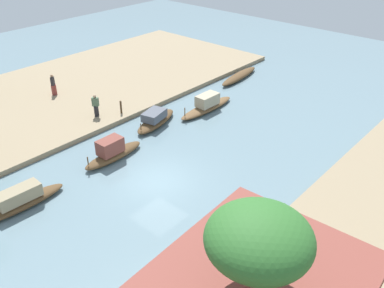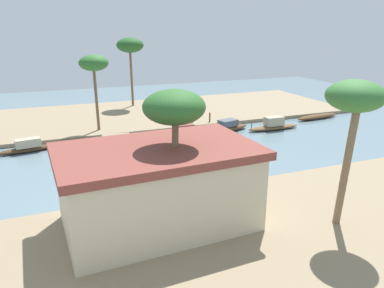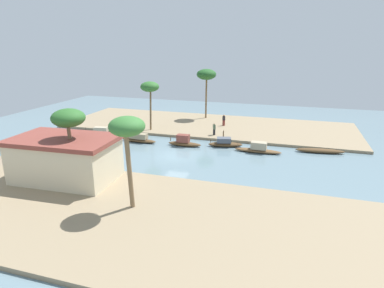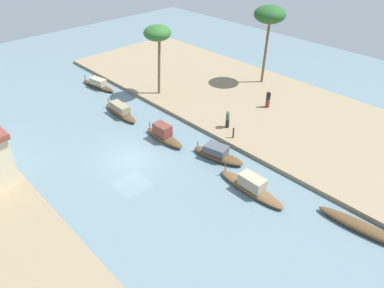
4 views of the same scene
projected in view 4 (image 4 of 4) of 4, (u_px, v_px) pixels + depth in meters
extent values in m
plane|color=slate|center=(130.00, 159.00, 27.04)|extent=(70.26, 70.26, 0.00)
cube|color=#937F60|center=(247.00, 99.00, 35.02)|extent=(42.27, 14.50, 0.33)
ellipsoid|color=brown|center=(218.00, 156.00, 26.91)|extent=(4.30, 2.17, 0.52)
cube|color=#4C515B|center=(216.00, 149.00, 26.69)|extent=(1.89, 1.46, 0.56)
cylinder|color=brown|center=(198.00, 144.00, 27.49)|extent=(0.07, 0.07, 0.44)
ellipsoid|color=brown|center=(121.00, 113.00, 32.60)|extent=(4.73, 1.24, 0.46)
cube|color=gray|center=(120.00, 107.00, 32.28)|extent=(2.21, 0.95, 0.67)
cylinder|color=brown|center=(108.00, 101.00, 33.63)|extent=(0.07, 0.07, 0.57)
ellipsoid|color=brown|center=(164.00, 138.00, 29.02)|extent=(4.15, 1.10, 0.51)
cube|color=brown|center=(162.00, 130.00, 28.75)|extent=(1.50, 0.93, 0.90)
cylinder|color=brown|center=(150.00, 125.00, 29.84)|extent=(0.07, 0.07, 0.52)
ellipsoid|color=#47331E|center=(98.00, 86.00, 37.58)|extent=(4.79, 1.62, 0.40)
cube|color=tan|center=(98.00, 82.00, 37.25)|extent=(1.94, 1.09, 0.66)
cylinder|color=#47331E|center=(85.00, 77.00, 38.38)|extent=(0.07, 0.07, 0.57)
ellipsoid|color=brown|center=(363.00, 228.00, 20.89)|extent=(5.46, 1.54, 0.50)
ellipsoid|color=brown|center=(251.00, 189.00, 23.83)|extent=(5.31, 1.22, 0.43)
cube|color=tan|center=(252.00, 182.00, 23.45)|extent=(1.77, 0.98, 0.82)
cylinder|color=brown|center=(225.00, 167.00, 24.99)|extent=(0.07, 0.07, 0.64)
cylinder|color=#232328|center=(227.00, 123.00, 30.07)|extent=(0.44, 0.44, 0.77)
cube|color=#4C664C|center=(228.00, 116.00, 29.69)|extent=(0.44, 0.50, 0.61)
sphere|color=tan|center=(228.00, 112.00, 29.46)|extent=(0.21, 0.21, 0.21)
cylinder|color=brown|center=(268.00, 103.00, 33.14)|extent=(0.55, 0.55, 0.80)
cube|color=#232328|center=(268.00, 96.00, 32.74)|extent=(0.41, 0.39, 0.63)
sphere|color=#9E7556|center=(269.00, 92.00, 32.51)|extent=(0.22, 0.22, 0.22)
cylinder|color=#4C3823|center=(233.00, 133.00, 28.64)|extent=(0.14, 0.14, 0.92)
cylinder|color=brown|center=(265.00, 53.00, 36.50)|extent=(0.27, 0.45, 6.34)
ellipsoid|color=#235623|center=(270.00, 14.00, 34.41)|extent=(3.09, 3.09, 1.70)
cylinder|color=brown|center=(159.00, 67.00, 34.46)|extent=(0.25, 0.65, 5.46)
ellipsoid|color=#2D6628|center=(157.00, 33.00, 32.67)|extent=(2.56, 2.56, 1.41)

